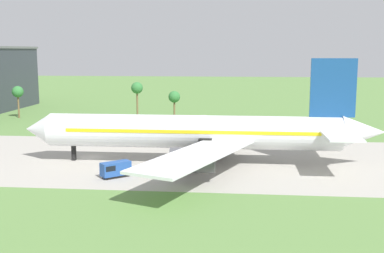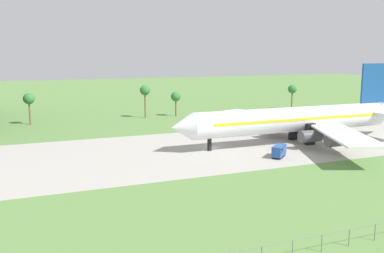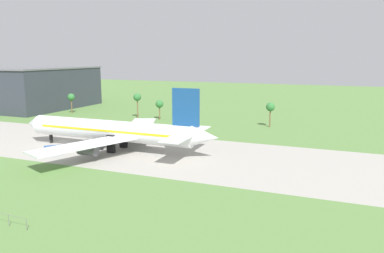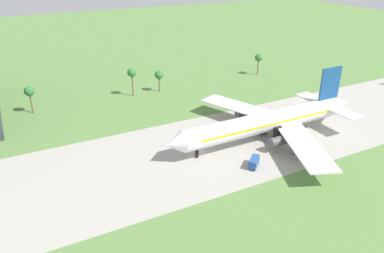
# 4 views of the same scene
# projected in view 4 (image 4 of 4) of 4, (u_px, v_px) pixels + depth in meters

# --- Properties ---
(ground_plane) EXTENTS (600.00, 600.00, 0.00)m
(ground_plane) POSITION_uv_depth(u_px,v_px,m) (199.00, 151.00, 110.23)
(ground_plane) COLOR #5B8442
(taxiway_strip) EXTENTS (320.00, 44.00, 0.02)m
(taxiway_strip) POSITION_uv_depth(u_px,v_px,m) (199.00, 151.00, 110.23)
(taxiway_strip) COLOR #A8A399
(taxiway_strip) RESTS_ON ground_plane
(jet_airliner) EXTENTS (68.42, 61.07, 19.96)m
(jet_airliner) POSITION_uv_depth(u_px,v_px,m) (269.00, 122.00, 115.06)
(jet_airliner) COLOR white
(jet_airliner) RESTS_ON ground_plane
(baggage_tug) EXTENTS (5.13, 4.83, 2.68)m
(baggage_tug) POSITION_uv_depth(u_px,v_px,m) (254.00, 162.00, 101.72)
(baggage_tug) COLOR black
(baggage_tug) RESTS_ON ground_plane
(palm_tree_row) EXTENTS (104.25, 3.60, 11.67)m
(palm_tree_row) POSITION_uv_depth(u_px,v_px,m) (153.00, 73.00, 152.82)
(palm_tree_row) COLOR brown
(palm_tree_row) RESTS_ON ground_plane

